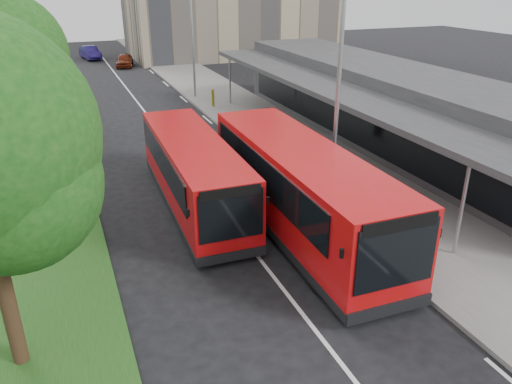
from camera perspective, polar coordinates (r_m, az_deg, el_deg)
ground at (r=16.87m, az=-0.58°, el=-6.40°), size 120.00×120.00×0.00m
pavement at (r=36.43m, az=-3.32°, el=10.36°), size 5.00×80.00×0.15m
grass_verge at (r=34.68m, az=-24.28°, el=7.58°), size 5.00×80.00×0.10m
lane_centre_line at (r=30.29m, az=-11.07°, el=7.05°), size 0.12×70.00×0.01m
kerb_dashes at (r=34.76m, az=-7.05°, el=9.45°), size 0.12×56.00×0.01m
station_building at (r=27.72m, az=14.65°, el=9.56°), size 7.70×26.00×4.00m
tree_mid at (r=22.96m, az=-26.72°, el=13.00°), size 4.97×4.97×7.99m
tree_far at (r=34.90m, az=-25.59°, el=15.32°), size 4.55×4.55×7.28m
lamp_post_near at (r=18.60m, az=9.17°, el=11.80°), size 1.44×0.28×8.00m
lamp_post_far at (r=37.01m, az=-7.45°, el=17.71°), size 1.44×0.28×8.00m
bus_main at (r=17.30m, az=5.14°, el=0.21°), size 3.00×11.04×3.11m
bus_second at (r=19.42m, az=-7.12°, el=2.17°), size 2.72×9.67×2.71m
litter_bin at (r=26.24m, az=3.91°, el=6.31°), size 0.72×0.72×0.98m
bollard at (r=34.56m, az=-4.94°, el=10.67°), size 0.20×0.20×1.14m
car_near at (r=52.35m, az=-14.79°, el=14.35°), size 2.28×3.93×1.26m
car_far at (r=58.25m, az=-18.42°, el=14.88°), size 2.14×4.31×1.36m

